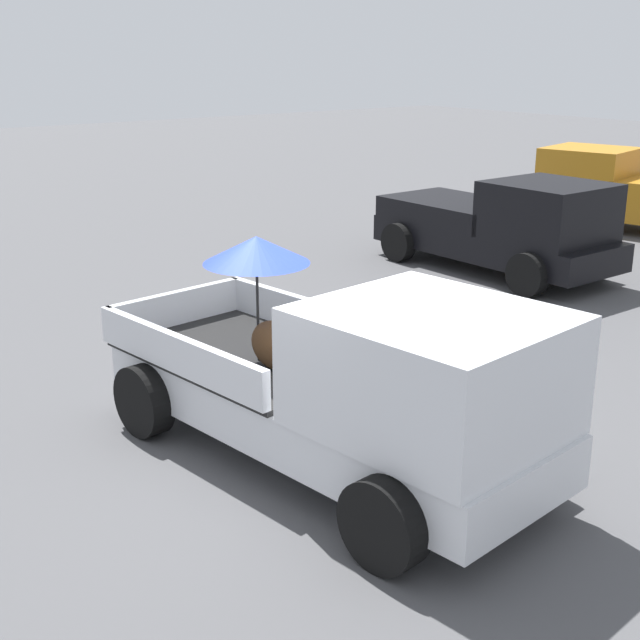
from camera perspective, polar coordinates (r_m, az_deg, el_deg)
The scene contains 4 objects.
ground_plane at distance 8.95m, azimuth 0.05°, elevation -9.20°, with size 80.00×80.00×0.00m, color #4C4C4F.
pickup_truck_main at distance 8.25m, azimuth 2.27°, elevation -4.32°, with size 5.23×2.73×2.22m.
pickup_truck_red at distance 16.37m, azimuth 12.10°, elevation 6.14°, with size 4.83×2.22×1.80m.
pickup_truck_far at distance 21.18m, azimuth 19.87°, elevation 8.06°, with size 5.08×3.00×1.80m.
Camera 1 is at (6.37, -4.82, 4.06)m, focal length 48.03 mm.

